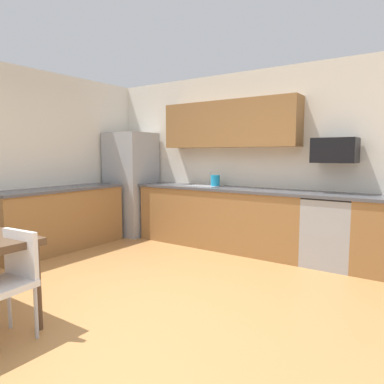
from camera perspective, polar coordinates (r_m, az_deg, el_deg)
ground_plane at (r=3.70m, az=-9.23°, el=-16.98°), size 12.00×12.00×0.00m
wall_back at (r=5.62m, az=9.64°, el=5.03°), size 5.80×0.10×2.70m
cabinet_run_back at (r=5.58m, az=4.31°, el=-4.21°), size 2.72×0.60×0.90m
cabinet_run_left at (r=5.78m, az=-20.37°, el=-4.22°), size 0.60×2.00×0.90m
countertop_back at (r=5.33m, az=7.96°, el=0.37°), size 4.80×0.64×0.04m
countertop_left at (r=5.72m, az=-20.54°, el=0.42°), size 0.64×2.00×0.04m
upper_cabinets_back at (r=5.58m, az=5.92°, el=10.73°), size 2.20×0.34×0.70m
refrigerator at (r=6.54m, az=-9.69°, el=1.31°), size 0.76×0.70×1.82m
oven_range at (r=4.97m, az=21.16°, el=-5.83°), size 0.60×0.60×0.91m
microwave at (r=4.97m, az=21.90°, el=6.20°), size 0.54×0.36×0.32m
sink_basin at (r=5.66m, az=2.06°, el=0.35°), size 0.48×0.40×0.14m
sink_faucet at (r=5.80m, az=3.03°, el=2.07°), size 0.02×0.02×0.24m
chair_near_table at (r=3.17m, az=-27.27°, el=-11.93°), size 0.43×0.43×0.85m
kettle at (r=5.60m, az=3.75°, el=1.72°), size 0.14×0.14×0.20m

